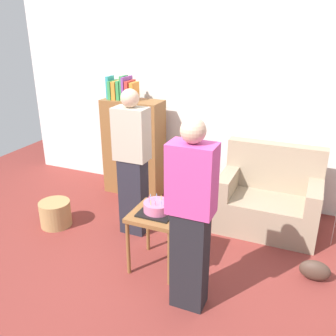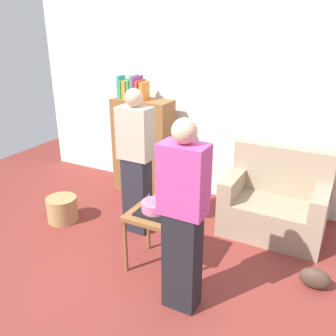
{
  "view_description": "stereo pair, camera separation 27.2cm",
  "coord_description": "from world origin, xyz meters",
  "px_view_note": "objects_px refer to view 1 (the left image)",
  "views": [
    {
      "loc": [
        1.16,
        -2.49,
        2.26
      ],
      "look_at": [
        -0.11,
        0.49,
        0.95
      ],
      "focal_mm": 39.17,
      "sensor_mm": 36.0,
      "label": 1
    },
    {
      "loc": [
        1.41,
        -2.37,
        2.26
      ],
      "look_at": [
        -0.11,
        0.49,
        0.95
      ],
      "focal_mm": 39.17,
      "sensor_mm": 36.0,
      "label": 2
    }
  ],
  "objects_px": {
    "side_table": "(158,221)",
    "wicker_basket": "(55,214)",
    "person_blowing_candles": "(132,163)",
    "birthday_cake": "(157,208)",
    "handbag": "(315,270)",
    "couch": "(269,200)",
    "bookshelf": "(133,145)",
    "person_holding_cake": "(191,218)"
  },
  "relations": [
    {
      "from": "bookshelf",
      "to": "person_holding_cake",
      "type": "xyz_separation_m",
      "value": [
        1.47,
        -1.8,
        0.15
      ]
    },
    {
      "from": "birthday_cake",
      "to": "person_holding_cake",
      "type": "height_order",
      "value": "person_holding_cake"
    },
    {
      "from": "person_holding_cake",
      "to": "handbag",
      "type": "relative_size",
      "value": 5.82
    },
    {
      "from": "person_blowing_candles",
      "to": "side_table",
      "type": "bearing_deg",
      "value": -60.91
    },
    {
      "from": "bookshelf",
      "to": "wicker_basket",
      "type": "bearing_deg",
      "value": -109.3
    },
    {
      "from": "couch",
      "to": "handbag",
      "type": "xyz_separation_m",
      "value": [
        0.57,
        -0.8,
        -0.24
      ]
    },
    {
      "from": "bookshelf",
      "to": "wicker_basket",
      "type": "xyz_separation_m",
      "value": [
        -0.42,
        -1.2,
        -0.54
      ]
    },
    {
      "from": "person_blowing_candles",
      "to": "wicker_basket",
      "type": "height_order",
      "value": "person_blowing_candles"
    },
    {
      "from": "person_holding_cake",
      "to": "handbag",
      "type": "xyz_separation_m",
      "value": [
        0.97,
        0.74,
        -0.73
      ]
    },
    {
      "from": "bookshelf",
      "to": "side_table",
      "type": "distance_m",
      "value": 1.77
    },
    {
      "from": "side_table",
      "to": "person_holding_cake",
      "type": "relative_size",
      "value": 0.37
    },
    {
      "from": "couch",
      "to": "handbag",
      "type": "bearing_deg",
      "value": -54.84
    },
    {
      "from": "bookshelf",
      "to": "person_blowing_candles",
      "type": "bearing_deg",
      "value": -62.24
    },
    {
      "from": "couch",
      "to": "wicker_basket",
      "type": "relative_size",
      "value": 3.06
    },
    {
      "from": "side_table",
      "to": "wicker_basket",
      "type": "xyz_separation_m",
      "value": [
        -1.43,
        0.24,
        -0.36
      ]
    },
    {
      "from": "person_blowing_candles",
      "to": "handbag",
      "type": "xyz_separation_m",
      "value": [
        1.95,
        -0.11,
        -0.73
      ]
    },
    {
      "from": "bookshelf",
      "to": "birthday_cake",
      "type": "bearing_deg",
      "value": -54.72
    },
    {
      "from": "couch",
      "to": "birthday_cake",
      "type": "height_order",
      "value": "couch"
    },
    {
      "from": "person_blowing_candles",
      "to": "couch",
      "type": "bearing_deg",
      "value": 9.16
    },
    {
      "from": "bookshelf",
      "to": "wicker_basket",
      "type": "distance_m",
      "value": 1.38
    },
    {
      "from": "wicker_basket",
      "to": "handbag",
      "type": "distance_m",
      "value": 2.87
    },
    {
      "from": "side_table",
      "to": "handbag",
      "type": "height_order",
      "value": "side_table"
    },
    {
      "from": "person_blowing_candles",
      "to": "person_holding_cake",
      "type": "bearing_deg",
      "value": -58.77
    },
    {
      "from": "bookshelf",
      "to": "handbag",
      "type": "bearing_deg",
      "value": -23.34
    },
    {
      "from": "person_holding_cake",
      "to": "handbag",
      "type": "height_order",
      "value": "person_holding_cake"
    },
    {
      "from": "side_table",
      "to": "wicker_basket",
      "type": "relative_size",
      "value": 1.66
    },
    {
      "from": "side_table",
      "to": "handbag",
      "type": "bearing_deg",
      "value": 14.9
    },
    {
      "from": "side_table",
      "to": "handbag",
      "type": "xyz_separation_m",
      "value": [
        1.43,
        0.38,
        -0.41
      ]
    },
    {
      "from": "handbag",
      "to": "couch",
      "type": "bearing_deg",
      "value": 125.16
    },
    {
      "from": "bookshelf",
      "to": "side_table",
      "type": "bearing_deg",
      "value": -54.72
    },
    {
      "from": "couch",
      "to": "bookshelf",
      "type": "relative_size",
      "value": 0.69
    },
    {
      "from": "wicker_basket",
      "to": "side_table",
      "type": "bearing_deg",
      "value": -9.4
    },
    {
      "from": "couch",
      "to": "birthday_cake",
      "type": "bearing_deg",
      "value": -126.11
    },
    {
      "from": "bookshelf",
      "to": "person_holding_cake",
      "type": "relative_size",
      "value": 0.98
    },
    {
      "from": "birthday_cake",
      "to": "person_blowing_candles",
      "type": "relative_size",
      "value": 0.2
    },
    {
      "from": "birthday_cake",
      "to": "side_table",
      "type": "bearing_deg",
      "value": 126.61
    },
    {
      "from": "bookshelf",
      "to": "birthday_cake",
      "type": "relative_size",
      "value": 5.01
    },
    {
      "from": "birthday_cake",
      "to": "handbag",
      "type": "xyz_separation_m",
      "value": [
        1.43,
        0.38,
        -0.55
      ]
    },
    {
      "from": "wicker_basket",
      "to": "person_blowing_candles",
      "type": "bearing_deg",
      "value": 15.35
    },
    {
      "from": "birthday_cake",
      "to": "wicker_basket",
      "type": "xyz_separation_m",
      "value": [
        -1.43,
        0.24,
        -0.5
      ]
    },
    {
      "from": "couch",
      "to": "bookshelf",
      "type": "height_order",
      "value": "bookshelf"
    },
    {
      "from": "birthday_cake",
      "to": "person_holding_cake",
      "type": "xyz_separation_m",
      "value": [
        0.45,
        -0.36,
        0.19
      ]
    }
  ]
}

